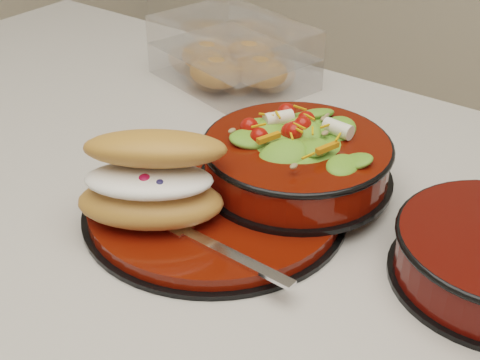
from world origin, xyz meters
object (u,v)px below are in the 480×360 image
Objects in this scene: croissant at (153,180)px; fork at (215,247)px; pastry_box at (233,55)px; salad_bowl at (297,153)px; dinner_plate at (215,205)px.

croissant is 1.00× the size of fork.
pastry_box is (-0.27, 0.38, 0.02)m from fork.
croissant reaches higher than salad_bowl.
salad_bowl is 0.84× the size of pastry_box.
salad_bowl reaches higher than pastry_box.
dinner_plate is 1.70× the size of fork.
dinner_plate is at bearing -120.84° from salad_bowl.
dinner_plate is at bearing -41.76° from pastry_box.
salad_bowl is 0.34m from pastry_box.
croissant is 0.10m from fork.
salad_bowl reaches higher than dinner_plate.
salad_bowl is 0.17m from croissant.
croissant is 0.41m from pastry_box.
croissant is (-0.08, -0.15, 0.01)m from salad_bowl.
fork is 0.46m from pastry_box.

